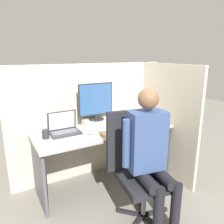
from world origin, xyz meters
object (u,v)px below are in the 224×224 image
object	(u,v)px
person	(150,150)
stapler	(144,117)
laptop	(64,129)
office_chair	(137,166)
carrot_toy	(104,135)
pen_cup	(46,134)
coffee_mug	(115,118)
paper_box	(96,122)
monitor	(96,101)

from	to	relation	value
person	stapler	bearing A→B (deg)	54.91
laptop	office_chair	bearing A→B (deg)	-56.14
laptop	carrot_toy	bearing A→B (deg)	-44.77
stapler	carrot_toy	size ratio (longest dim) A/B	1.03
pen_cup	office_chair	bearing A→B (deg)	-43.11
pen_cup	stapler	bearing A→B (deg)	3.53
stapler	coffee_mug	world-z (taller)	coffee_mug
paper_box	office_chair	size ratio (longest dim) A/B	0.30
paper_box	carrot_toy	xyz separation A→B (m)	(-0.11, -0.41, -0.02)
laptop	coffee_mug	world-z (taller)	laptop
monitor	stapler	distance (m)	0.79
monitor	person	bearing A→B (deg)	-85.34
monitor	laptop	distance (m)	0.53
office_chair	person	world-z (taller)	person
office_chair	pen_cup	xyz separation A→B (m)	(-0.73, 0.68, 0.25)
carrot_toy	pen_cup	size ratio (longest dim) A/B	1.50
laptop	stapler	bearing A→B (deg)	1.12
coffee_mug	paper_box	bearing A→B (deg)	-179.48
office_chair	person	distance (m)	0.28
office_chair	pen_cup	bearing A→B (deg)	136.89
paper_box	office_chair	bearing A→B (deg)	-86.41
person	coffee_mug	world-z (taller)	person
pen_cup	carrot_toy	bearing A→B (deg)	-25.73
paper_box	stapler	size ratio (longest dim) A/B	2.18
monitor	office_chair	distance (m)	0.97
pen_cup	paper_box	bearing A→B (deg)	11.15
office_chair	paper_box	bearing A→B (deg)	93.59
person	laptop	bearing A→B (deg)	120.21
carrot_toy	person	xyz separation A→B (m)	(0.19, -0.57, 0.01)
person	pen_cup	xyz separation A→B (m)	(-0.75, 0.84, 0.02)
monitor	pen_cup	xyz separation A→B (m)	(-0.67, -0.14, -0.27)
laptop	paper_box	bearing A→B (deg)	8.81
coffee_mug	monitor	bearing A→B (deg)	179.96
monitor	person	world-z (taller)	person
office_chair	pen_cup	distance (m)	1.03
stapler	person	xyz separation A→B (m)	(-0.65, -0.93, 0.01)
office_chair	coffee_mug	distance (m)	0.88
paper_box	coffee_mug	bearing A→B (deg)	0.52
monitor	coffee_mug	xyz separation A→B (m)	(0.28, -0.00, -0.26)
monitor	office_chair	xyz separation A→B (m)	(0.05, -0.81, -0.52)
monitor	carrot_toy	size ratio (longest dim) A/B	3.16
paper_box	person	bearing A→B (deg)	-85.33
paper_box	carrot_toy	size ratio (longest dim) A/B	2.23
coffee_mug	stapler	bearing A→B (deg)	-6.19
stapler	office_chair	xyz separation A→B (m)	(-0.68, -0.77, -0.23)
laptop	coffee_mug	distance (m)	0.73
monitor	stapler	xyz separation A→B (m)	(0.73, -0.05, -0.29)
carrot_toy	laptop	bearing A→B (deg)	135.23
office_chair	monitor	bearing A→B (deg)	93.58
monitor	carrot_toy	bearing A→B (deg)	-104.82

